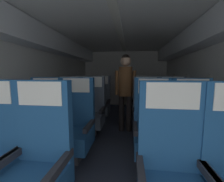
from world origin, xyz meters
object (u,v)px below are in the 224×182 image
Objects in this scene: flight_attendant at (125,85)px; seat_b_left_aisle at (75,126)px; seat_b_right_window at (153,130)px; seat_c_left_aisle at (92,111)px; seat_a_left_aisle at (37,165)px; seat_d_left_aisle at (100,103)px; seat_d_left_window at (82,102)px; seat_d_right_window at (142,104)px; seat_b_left_window at (44,125)px; seat_c_left_window at (68,111)px; seat_a_right_window at (172,175)px; seat_c_right_window at (146,113)px; seat_c_right_aisle at (172,114)px; seat_b_right_aisle at (192,133)px; seat_d_right_aisle at (163,104)px.

seat_b_left_aisle is at bearing -100.26° from flight_attendant.
seat_b_right_window is 1.00× the size of seat_c_left_aisle.
seat_d_left_aisle is at bearing 90.30° from seat_a_left_aisle.
seat_d_right_window is (1.53, 0.01, 0.00)m from seat_d_left_window.
seat_c_left_window is (-0.00, 0.82, 0.00)m from seat_b_left_window.
seat_a_right_window is 1.00× the size of seat_d_left_aisle.
seat_a_right_window is at bearing 0.70° from seat_a_left_aisle.
seat_a_right_window and seat_d_left_aisle have the same top height.
flight_attendant is at bearing -39.42° from seat_d_left_aisle.
seat_c_left_window is 0.83m from seat_d_left_window.
seat_d_left_window is at bearing 152.19° from seat_c_right_window.
seat_a_left_aisle and seat_c_right_window have the same top height.
seat_c_left_aisle is 1.00× the size of seat_c_right_aisle.
seat_a_right_window is at bearing -89.25° from seat_b_right_window.
seat_d_right_window is at bearing 47.17° from seat_b_left_window.
seat_a_left_aisle and seat_b_right_window have the same top height.
seat_b_right_window is at bearing 0.19° from seat_b_left_aisle.
seat_b_right_aisle is at bearing -32.21° from flight_attendant.
seat_d_left_window is (-1.54, 0.81, 0.00)m from seat_c_right_window.
seat_b_left_aisle is at bearing 179.32° from seat_b_right_aisle.
seat_a_left_aisle is 2.72m from seat_d_right_window.
seat_a_left_aisle and seat_d_left_window have the same top height.
seat_d_right_aisle is 1.15m from flight_attendant.
seat_b_right_window is 1.30m from flight_attendant.
seat_a_right_window is 0.72× the size of flight_attendant.
seat_c_left_aisle is 1.75m from seat_d_right_aisle.
seat_d_left_window is 0.72× the size of flight_attendant.
seat_b_right_window is at bearing 39.45° from seat_a_left_aisle.
seat_b_right_aisle is 1.00× the size of seat_d_right_aisle.
seat_a_right_window is at bearing -89.77° from seat_d_right_window.
seat_c_right_window and seat_d_left_aisle have the same top height.
seat_d_left_aisle is (0.47, 0.85, 0.00)m from seat_c_left_window.
seat_d_right_window is (-0.49, -0.01, 0.00)m from seat_d_right_aisle.
seat_d_right_aisle is at bearing 39.46° from seat_b_left_window.
seat_c_right_aisle is (2.01, 0.01, 0.00)m from seat_c_left_window.
seat_c_left_aisle is 0.88m from flight_attendant.
seat_b_left_window and seat_c_right_window have the same top height.
seat_c_right_window is (0.00, 0.83, 0.00)m from seat_b_right_window.
seat_d_right_aisle is at bearing 58.67° from seat_a_left_aisle.
seat_b_left_aisle is 1.75m from seat_c_right_aisle.
flight_attendant is (-0.89, -0.53, 0.51)m from seat_d_right_aisle.
seat_b_right_window is at bearing -90.04° from seat_d_right_window.
seat_b_right_window is (1.06, 0.00, 0.00)m from seat_b_left_aisle.
seat_b_left_window is 0.47m from seat_b_left_aisle.
seat_b_left_window is 1.00× the size of seat_c_right_aisle.
seat_b_left_aisle is 1.06m from seat_b_right_window.
seat_b_right_window is (1.05, 0.86, 0.00)m from seat_a_left_aisle.
seat_d_right_aisle is (2.02, 1.66, 0.00)m from seat_b_left_window.
flight_attendant is at bearing 101.77° from seat_a_right_window.
seat_c_left_window is 1.00× the size of seat_d_left_aisle.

